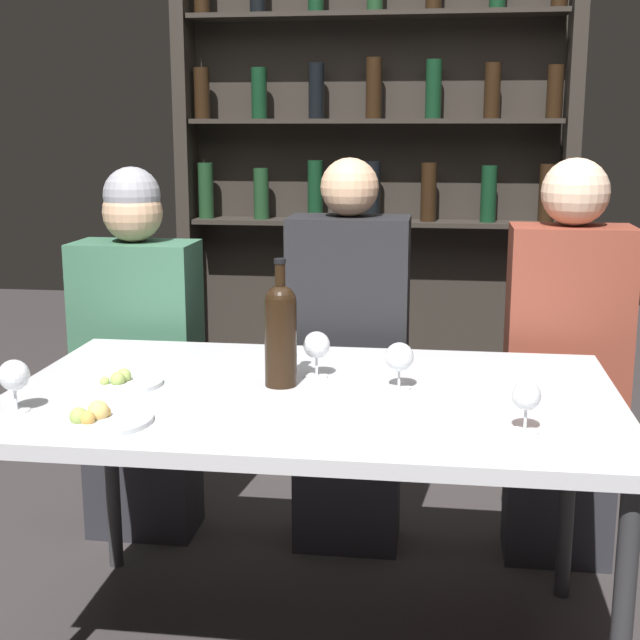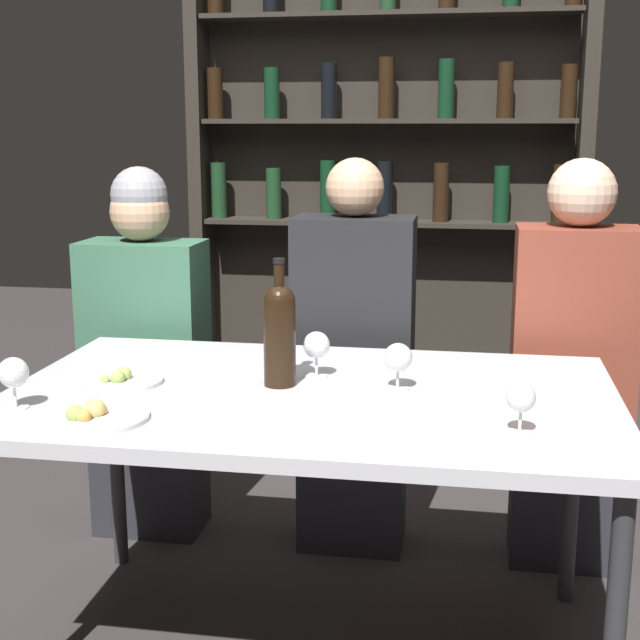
# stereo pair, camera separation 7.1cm
# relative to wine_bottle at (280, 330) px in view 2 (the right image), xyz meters

# --- Properties ---
(dining_table) EXTENTS (1.50, 0.92, 0.72)m
(dining_table) POSITION_rel_wine_bottle_xyz_m (0.09, -0.04, -0.20)
(dining_table) COLOR silver
(dining_table) RESTS_ON ground_plane
(wine_rack_wall) EXTENTS (1.72, 0.21, 2.08)m
(wine_rack_wall) POSITION_rel_wine_bottle_xyz_m (0.09, 1.82, 0.24)
(wine_rack_wall) COLOR #28231E
(wine_rack_wall) RESTS_ON ground_plane
(wine_bottle) EXTENTS (0.08, 0.08, 0.32)m
(wine_bottle) POSITION_rel_wine_bottle_xyz_m (0.00, 0.00, 0.00)
(wine_bottle) COLOR black
(wine_bottle) RESTS_ON dining_table
(wine_glass_0) EXTENTS (0.07, 0.07, 0.12)m
(wine_glass_0) POSITION_rel_wine_bottle_xyz_m (0.08, 0.09, -0.06)
(wine_glass_0) COLOR silver
(wine_glass_0) RESTS_ON dining_table
(wine_glass_1) EXTENTS (0.06, 0.06, 0.11)m
(wine_glass_1) POSITION_rel_wine_bottle_xyz_m (0.58, -0.28, -0.07)
(wine_glass_1) COLOR silver
(wine_glass_1) RESTS_ON dining_table
(wine_glass_2) EXTENTS (0.07, 0.07, 0.12)m
(wine_glass_2) POSITION_rel_wine_bottle_xyz_m (-0.56, -0.29, -0.06)
(wine_glass_2) COLOR silver
(wine_glass_2) RESTS_ON dining_table
(wine_glass_3) EXTENTS (0.07, 0.07, 0.12)m
(wine_glass_3) POSITION_rel_wine_bottle_xyz_m (0.30, 0.01, -0.06)
(wine_glass_3) COLOR silver
(wine_glass_3) RESTS_ON dining_table
(food_plate_0) EXTENTS (0.20, 0.20, 0.04)m
(food_plate_0) POSITION_rel_wine_bottle_xyz_m (-0.39, -0.05, -0.13)
(food_plate_0) COLOR silver
(food_plate_0) RESTS_ON dining_table
(food_plate_1) EXTENTS (0.24, 0.24, 0.05)m
(food_plate_1) POSITION_rel_wine_bottle_xyz_m (-0.35, -0.34, -0.13)
(food_plate_1) COLOR silver
(food_plate_1) RESTS_ON dining_table
(seated_person_left) EXTENTS (0.39, 0.22, 1.24)m
(seated_person_left) POSITION_rel_wine_bottle_xyz_m (-0.59, 0.62, -0.27)
(seated_person_left) COLOR #26262B
(seated_person_left) RESTS_ON ground_plane
(seated_person_center) EXTENTS (0.38, 0.22, 1.27)m
(seated_person_center) POSITION_rel_wine_bottle_xyz_m (0.11, 0.62, -0.27)
(seated_person_center) COLOR #26262B
(seated_person_center) RESTS_ON ground_plane
(seated_person_right) EXTENTS (0.36, 0.22, 1.27)m
(seated_person_right) POSITION_rel_wine_bottle_xyz_m (0.78, 0.62, -0.26)
(seated_person_right) COLOR #26262B
(seated_person_right) RESTS_ON ground_plane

